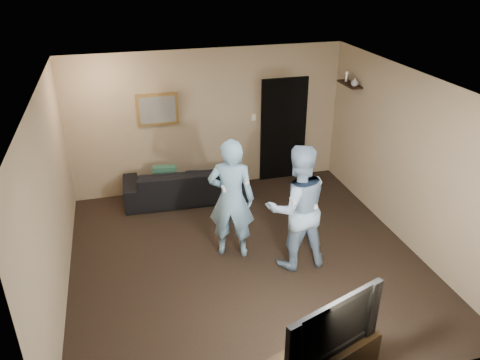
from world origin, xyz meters
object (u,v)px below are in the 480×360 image
object	(u,v)px
sofa	(185,183)
wii_player_right	(297,208)
television	(326,322)
wii_player_left	(231,199)

from	to	relation	value
sofa	wii_player_right	distance (m)	2.71
television	sofa	bearing A→B (deg)	79.83
wii_player_left	wii_player_right	size ratio (longest dim) A/B	0.99
sofa	wii_player_left	distance (m)	2.00
wii_player_right	television	bearing A→B (deg)	-103.64
sofa	wii_player_right	xyz separation A→B (m)	(1.21, -2.35, 0.61)
sofa	wii_player_right	bearing A→B (deg)	119.98
television	wii_player_left	bearing A→B (deg)	77.64
television	wii_player_left	xyz separation A→B (m)	(-0.31, 2.53, 0.09)
wii_player_left	sofa	bearing A→B (deg)	102.11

